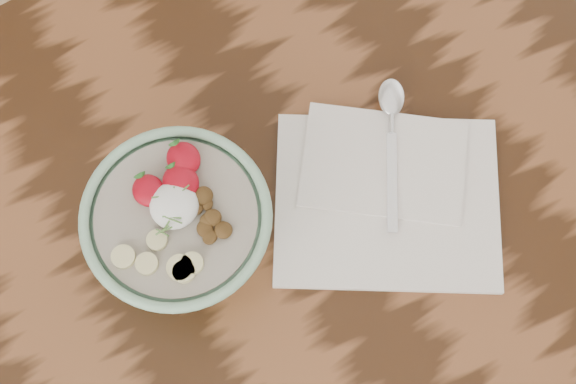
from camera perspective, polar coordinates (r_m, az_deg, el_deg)
name	(u,v)px	position (r cm, az deg, el deg)	size (l,w,h in cm)	color
table	(168,324)	(101.90, -8.55, -9.26)	(160.00, 90.00, 75.00)	#331C0C
breakfast_bowl	(181,226)	(87.41, -7.64, -2.45)	(20.10, 20.10, 13.22)	#8BBB99
napkin	(386,194)	(94.83, 6.99, -0.11)	(33.37, 31.81, 1.61)	white
spoon	(391,118)	(96.78, 7.37, 5.26)	(12.15, 17.44, 1.01)	silver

